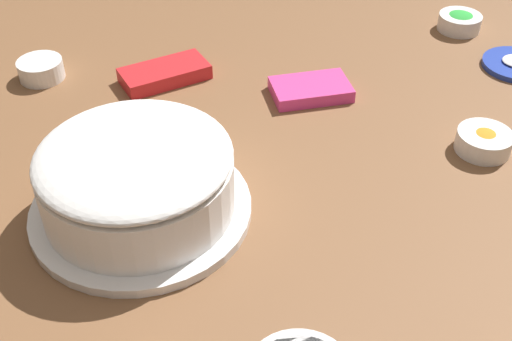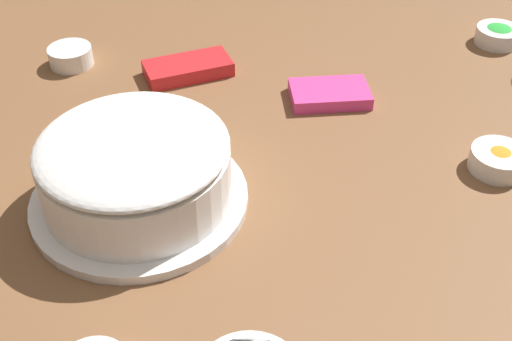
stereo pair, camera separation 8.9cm
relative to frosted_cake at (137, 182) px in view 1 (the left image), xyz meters
name	(u,v)px [view 1 (the left image)]	position (x,y,z in m)	size (l,w,h in m)	color
ground_plane	(313,178)	(-0.25, -0.05, -0.06)	(1.54, 1.54, 0.00)	brown
frosted_cake	(137,182)	(0.00, 0.00, 0.00)	(0.30, 0.30, 0.12)	white
sprinkle_bowl_orange	(484,141)	(-0.51, -0.09, -0.04)	(0.08, 0.08, 0.03)	white
sprinkle_bowl_rainbow	(41,69)	(0.19, -0.37, -0.04)	(0.08, 0.08, 0.03)	white
sprinkle_bowl_green	(460,21)	(-0.62, -0.48, -0.04)	(0.08, 0.08, 0.04)	white
candy_box_lower	(311,89)	(-0.28, -0.27, -0.04)	(0.13, 0.08, 0.02)	#E53D8E
candy_box_upper	(165,74)	(-0.03, -0.34, -0.04)	(0.15, 0.07, 0.03)	red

